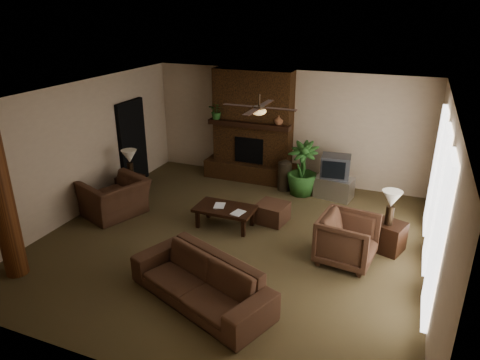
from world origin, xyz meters
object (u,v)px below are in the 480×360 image
at_px(log_column, 1,198).
at_px(armchair_left, 114,192).
at_px(floor_plant, 302,180).
at_px(coffee_table, 225,210).
at_px(lamp_left, 129,158).
at_px(side_table_left, 131,187).
at_px(tv_stand, 334,187).
at_px(floor_vase, 285,173).
at_px(side_table_right, 389,237).
at_px(ottoman, 272,213).
at_px(sofa, 201,274).
at_px(lamp_right, 391,201).
at_px(armchair_right, 348,237).

xyz_separation_m(log_column, armchair_left, (0.20, 2.46, -0.86)).
height_order(log_column, floor_plant, log_column).
xyz_separation_m(coffee_table, lamp_left, (-2.56, 0.45, 0.63)).
bearing_deg(side_table_left, coffee_table, -10.44).
distance_m(log_column, floor_plant, 6.31).
bearing_deg(floor_plant, coffee_table, -114.99).
relative_size(tv_stand, floor_vase, 1.10).
distance_m(tv_stand, side_table_right, 2.46).
height_order(ottoman, floor_vase, floor_vase).
bearing_deg(floor_vase, log_column, -121.50).
xyz_separation_m(sofa, lamp_right, (2.50, 2.58, 0.54)).
bearing_deg(lamp_left, floor_plant, 25.97).
height_order(log_column, lamp_left, log_column).
bearing_deg(armchair_right, tv_stand, 22.02).
relative_size(log_column, side_table_right, 5.09).
height_order(coffee_table, side_table_right, side_table_right).
bearing_deg(log_column, armchair_left, 85.40).
distance_m(floor_vase, lamp_left, 3.69).
bearing_deg(armchair_left, side_table_left, -145.37).
height_order(log_column, side_table_right, log_column).
relative_size(ottoman, lamp_right, 0.92).
xyz_separation_m(log_column, armchair_right, (5.11, 2.45, -0.92)).
bearing_deg(log_column, lamp_right, 28.30).
relative_size(armchair_right, floor_plant, 0.74).
relative_size(log_column, sofa, 1.18).
distance_m(sofa, tv_stand, 4.79).
height_order(log_column, tv_stand, log_column).
height_order(armchair_right, lamp_left, lamp_left).
xyz_separation_m(coffee_table, floor_plant, (1.03, 2.20, -0.01)).
xyz_separation_m(log_column, side_table_left, (-0.02, 3.34, -1.12)).
xyz_separation_m(coffee_table, ottoman, (0.82, 0.58, -0.17)).
xyz_separation_m(armchair_right, lamp_left, (-5.07, 0.86, 0.52)).
relative_size(coffee_table, tv_stand, 1.41).
bearing_deg(armchair_left, log_column, 15.98).
distance_m(ottoman, floor_vase, 1.77).
relative_size(coffee_table, ottoman, 2.00).
distance_m(tv_stand, floor_plant, 0.77).
bearing_deg(side_table_right, lamp_left, 178.13).
bearing_deg(side_table_left, lamp_left, -25.29).
relative_size(floor_plant, side_table_right, 2.35).
height_order(log_column, ottoman, log_column).
relative_size(floor_plant, side_table_left, 2.35).
xyz_separation_m(sofa, floor_vase, (-0.06, 4.67, -0.03)).
bearing_deg(floor_plant, side_table_right, -41.99).
relative_size(coffee_table, side_table_left, 2.18).
distance_m(tv_stand, floor_vase, 1.23).
xyz_separation_m(ottoman, floor_vase, (-0.25, 1.74, 0.23)).
relative_size(sofa, lamp_left, 3.66).
bearing_deg(coffee_table, armchair_left, -170.79).
relative_size(armchair_right, lamp_left, 1.48).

